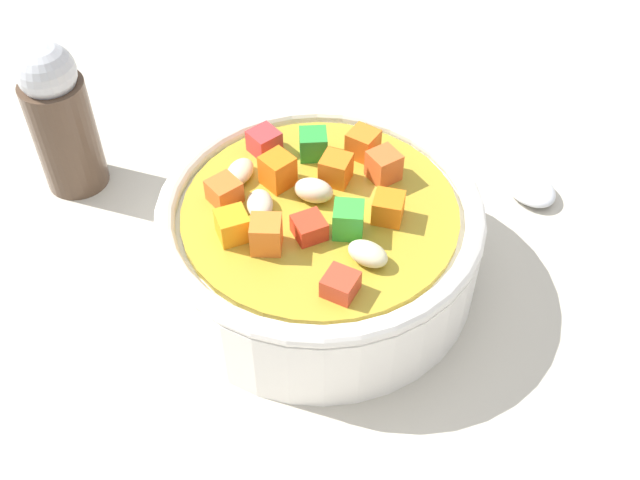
% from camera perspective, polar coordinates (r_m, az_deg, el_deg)
% --- Properties ---
extents(ground_plane, '(1.40, 1.40, 0.02)m').
position_cam_1_polar(ground_plane, '(0.42, 0.00, -3.47)').
color(ground_plane, '#BAB2A0').
extents(soup_bowl_main, '(0.16, 0.16, 0.07)m').
position_cam_1_polar(soup_bowl_main, '(0.39, -0.02, 0.22)').
color(soup_bowl_main, white).
rests_on(soup_bowl_main, ground_plane).
extents(spoon, '(0.04, 0.22, 0.01)m').
position_cam_1_polar(spoon, '(0.44, 21.25, -2.08)').
color(spoon, silver).
rests_on(spoon, ground_plane).
extents(pepper_shaker, '(0.04, 0.04, 0.09)m').
position_cam_1_polar(pepper_shaker, '(0.46, -18.80, 8.58)').
color(pepper_shaker, '#4C3828').
rests_on(pepper_shaker, ground_plane).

